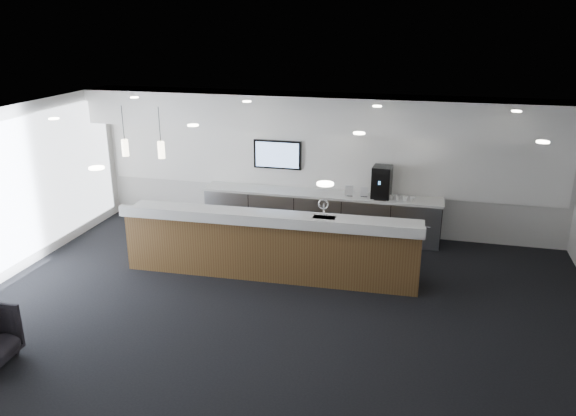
# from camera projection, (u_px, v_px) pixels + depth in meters

# --- Properties ---
(ground) EXTENTS (10.00, 10.00, 0.00)m
(ground) POSITION_uv_depth(u_px,v_px,m) (275.00, 317.00, 8.76)
(ground) COLOR black
(ground) RESTS_ON ground
(ceiling) EXTENTS (10.00, 8.00, 0.02)m
(ceiling) POSITION_uv_depth(u_px,v_px,m) (273.00, 127.00, 7.80)
(ceiling) COLOR black
(ceiling) RESTS_ON back_wall
(back_wall) EXTENTS (10.00, 0.02, 3.00)m
(back_wall) POSITION_uv_depth(u_px,v_px,m) (324.00, 163.00, 11.96)
(back_wall) COLOR silver
(back_wall) RESTS_ON ground
(soffit_bulkhead) EXTENTS (10.00, 0.90, 0.70)m
(soffit_bulkhead) POSITION_uv_depth(u_px,v_px,m) (321.00, 112.00, 11.17)
(soffit_bulkhead) COLOR white
(soffit_bulkhead) RESTS_ON back_wall
(alcove_panel) EXTENTS (9.80, 0.06, 1.40)m
(alcove_panel) POSITION_uv_depth(u_px,v_px,m) (324.00, 159.00, 11.90)
(alcove_panel) COLOR white
(alcove_panel) RESTS_ON back_wall
(back_credenza) EXTENTS (5.06, 0.66, 0.95)m
(back_credenza) POSITION_uv_depth(u_px,v_px,m) (320.00, 214.00, 11.95)
(back_credenza) COLOR #979A9F
(back_credenza) RESTS_ON ground
(wall_tv) EXTENTS (1.05, 0.08, 0.62)m
(wall_tv) POSITION_uv_depth(u_px,v_px,m) (277.00, 155.00, 12.05)
(wall_tv) COLOR black
(wall_tv) RESTS_ON back_wall
(pendant_left) EXTENTS (0.12, 0.12, 0.30)m
(pendant_left) POSITION_uv_depth(u_px,v_px,m) (147.00, 157.00, 9.33)
(pendant_left) COLOR #FFF0C6
(pendant_left) RESTS_ON ceiling
(pendant_right) EXTENTS (0.12, 0.12, 0.30)m
(pendant_right) POSITION_uv_depth(u_px,v_px,m) (110.00, 154.00, 9.49)
(pendant_right) COLOR #FFF0C6
(pendant_right) RESTS_ON ceiling
(ceiling_can_lights) EXTENTS (7.00, 5.00, 0.02)m
(ceiling_can_lights) POSITION_uv_depth(u_px,v_px,m) (273.00, 129.00, 7.81)
(ceiling_can_lights) COLOR white
(ceiling_can_lights) RESTS_ON ceiling
(service_counter) EXTENTS (5.36, 1.04, 1.49)m
(service_counter) POSITION_uv_depth(u_px,v_px,m) (270.00, 245.00, 10.07)
(service_counter) COLOR #51341B
(service_counter) RESTS_ON ground
(coffee_machine) EXTENTS (0.40, 0.51, 0.65)m
(coffee_machine) POSITION_uv_depth(u_px,v_px,m) (382.00, 182.00, 11.40)
(coffee_machine) COLOR black
(coffee_machine) RESTS_ON back_credenza
(info_sign_left) EXTENTS (0.17, 0.06, 0.23)m
(info_sign_left) POSITION_uv_depth(u_px,v_px,m) (349.00, 191.00, 11.54)
(info_sign_left) COLOR white
(info_sign_left) RESTS_ON back_credenza
(info_sign_right) EXTENTS (0.16, 0.04, 0.21)m
(info_sign_right) POSITION_uv_depth(u_px,v_px,m) (364.00, 192.00, 11.50)
(info_sign_right) COLOR white
(info_sign_right) RESTS_ON back_credenza
(cup_0) EXTENTS (0.10, 0.10, 0.09)m
(cup_0) POSITION_uv_depth(u_px,v_px,m) (412.00, 199.00, 11.23)
(cup_0) COLOR white
(cup_0) RESTS_ON back_credenza
(cup_1) EXTENTS (0.14, 0.14, 0.09)m
(cup_1) POSITION_uv_depth(u_px,v_px,m) (405.00, 199.00, 11.26)
(cup_1) COLOR white
(cup_1) RESTS_ON back_credenza
(cup_2) EXTENTS (0.12, 0.12, 0.09)m
(cup_2) POSITION_uv_depth(u_px,v_px,m) (398.00, 198.00, 11.29)
(cup_2) COLOR white
(cup_2) RESTS_ON back_credenza
(cup_3) EXTENTS (0.13, 0.13, 0.09)m
(cup_3) POSITION_uv_depth(u_px,v_px,m) (391.00, 198.00, 11.32)
(cup_3) COLOR white
(cup_3) RESTS_ON back_credenza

